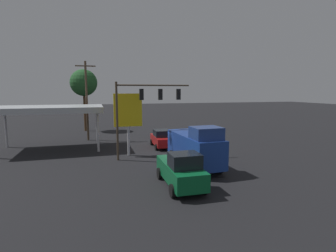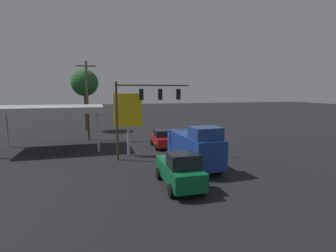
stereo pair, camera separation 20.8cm
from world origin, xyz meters
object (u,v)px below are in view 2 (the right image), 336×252
Objects in this scene: utility_pole at (87,99)px; delivery_truck at (195,147)px; sedan_waiting at (162,139)px; traffic_signal_assembly at (144,102)px; price_sign at (128,112)px; pickup_parked at (180,170)px; street_tree at (85,83)px.

utility_pole is 1.42× the size of delivery_truck.
utility_pole is 2.20× the size of sedan_waiting.
traffic_signal_assembly is 0.71× the size of utility_pole.
price_sign reaches higher than pickup_parked.
price_sign is at bearing -166.01° from pickup_parked.
sedan_waiting is (-4.01, -2.67, -3.24)m from price_sign.
traffic_signal_assembly is at bearing -142.18° from delivery_truck.
pickup_parked is at bearing 96.34° from traffic_signal_assembly.
price_sign is 10.09m from pickup_parked.
pickup_parked is at bearing -36.01° from delivery_truck.
price_sign is 0.86× the size of delivery_truck.
delivery_truck is 25.34m from street_tree.
pickup_parked is 12.17m from sedan_waiting.
street_tree is at bearing -148.32° from sedan_waiting.
sedan_waiting is 0.47× the size of street_tree.
traffic_signal_assembly is at bearing 130.37° from price_sign.
traffic_signal_assembly is 6.57m from sedan_waiting.
pickup_parked is (-0.87, 7.80, -4.09)m from traffic_signal_assembly.
traffic_signal_assembly is at bearing 106.96° from street_tree.
delivery_truck is (-4.71, 5.50, -2.50)m from price_sign.
price_sign is at bearing -142.26° from delivery_truck.
delivery_truck is 1.55× the size of sedan_waiting.
price_sign is at bearing -54.58° from sedan_waiting.
pickup_parked is 28.30m from street_tree.
delivery_truck is (-2.52, -3.86, 0.58)m from pickup_parked.
pickup_parked is at bearing 108.25° from utility_pole.
utility_pole is at bearing -66.86° from price_sign.
utility_pole is at bearing 93.79° from street_tree.
price_sign is 1.34× the size of sedan_waiting.
delivery_truck is 8.23m from sedan_waiting.
pickup_parked is 0.55× the size of street_tree.
street_tree reaches higher than delivery_truck.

